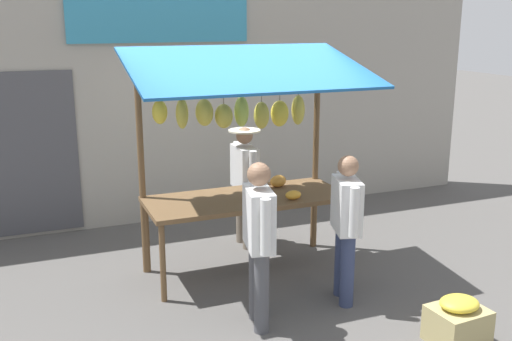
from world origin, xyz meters
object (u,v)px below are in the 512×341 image
(shopper_in_striped_shirt, at_px, (259,235))
(produce_crate_near, at_px, (458,322))
(vendor_with_sunhat, at_px, (245,178))
(market_stall, at_px, (246,133))
(shopper_with_shopping_bag, at_px, (346,220))

(shopper_in_striped_shirt, distance_m, produce_crate_near, 1.91)
(vendor_with_sunhat, xyz_separation_m, shopper_in_striped_shirt, (0.59, 1.94, 0.02))
(market_stall, distance_m, shopper_in_striped_shirt, 1.47)
(shopper_with_shopping_bag, height_order, produce_crate_near, shopper_with_shopping_bag)
(market_stall, xyz_separation_m, shopper_with_shopping_bag, (-0.64, 1.11, -0.72))
(produce_crate_near, bearing_deg, market_stall, -62.29)
(vendor_with_sunhat, bearing_deg, produce_crate_near, 17.87)
(market_stall, relative_size, shopper_with_shopping_bag, 1.65)
(market_stall, height_order, produce_crate_near, market_stall)
(shopper_in_striped_shirt, bearing_deg, market_stall, -4.86)
(shopper_with_shopping_bag, xyz_separation_m, shopper_in_striped_shirt, (0.99, 0.15, 0.04))
(shopper_in_striped_shirt, bearing_deg, shopper_with_shopping_bag, -70.67)
(vendor_with_sunhat, bearing_deg, market_stall, -19.36)
(market_stall, xyz_separation_m, produce_crate_near, (-1.16, 2.20, -1.37))
(produce_crate_near, bearing_deg, vendor_with_sunhat, -72.39)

